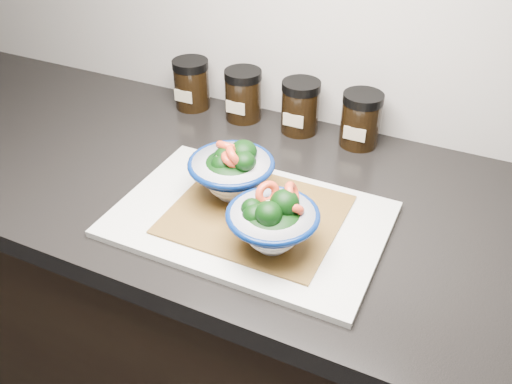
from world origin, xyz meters
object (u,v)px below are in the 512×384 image
at_px(bowl_right, 272,222).
at_px(spice_jar_a, 192,84).
at_px(cutting_board, 249,219).
at_px(spice_jar_d, 361,119).
at_px(bowl_left, 232,171).
at_px(spice_jar_b, 243,95).
at_px(spice_jar_c, 300,107).

height_order(bowl_right, spice_jar_a, bowl_right).
distance_m(cutting_board, spice_jar_d, 0.35).
relative_size(bowl_right, spice_jar_a, 1.28).
height_order(cutting_board, spice_jar_a, spice_jar_a).
height_order(cutting_board, spice_jar_d, spice_jar_d).
distance_m(bowl_left, spice_jar_d, 0.32).
bearing_deg(spice_jar_a, spice_jar_b, 0.00).
distance_m(bowl_left, spice_jar_c, 0.29).
relative_size(bowl_left, spice_jar_b, 1.33).
height_order(spice_jar_c, spice_jar_d, same).
bearing_deg(spice_jar_c, cutting_board, -82.99).
height_order(spice_jar_a, spice_jar_d, same).
height_order(bowl_left, spice_jar_a, bowl_left).
relative_size(spice_jar_a, spice_jar_d, 1.00).
bearing_deg(bowl_right, spice_jar_d, 86.24).
bearing_deg(bowl_left, spice_jar_a, 131.15).
bearing_deg(spice_jar_c, spice_jar_b, 180.00).
bearing_deg(spice_jar_c, spice_jar_a, 180.00).
bearing_deg(spice_jar_d, spice_jar_a, 180.00).
relative_size(bowl_right, spice_jar_b, 1.28).
relative_size(bowl_left, spice_jar_d, 1.33).
xyz_separation_m(spice_jar_a, spice_jar_d, (0.40, 0.00, 0.00)).
height_order(spice_jar_a, spice_jar_c, same).
height_order(bowl_left, bowl_right, bowl_left).
height_order(bowl_right, spice_jar_d, bowl_right).
xyz_separation_m(cutting_board, bowl_left, (-0.05, 0.04, 0.06)).
bearing_deg(spice_jar_c, bowl_right, -74.56).
bearing_deg(bowl_left, spice_jar_d, 63.53).
distance_m(bowl_left, bowl_right, 0.15).
relative_size(bowl_left, spice_jar_a, 1.33).
relative_size(bowl_right, spice_jar_d, 1.28).
relative_size(cutting_board, bowl_right, 3.12).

